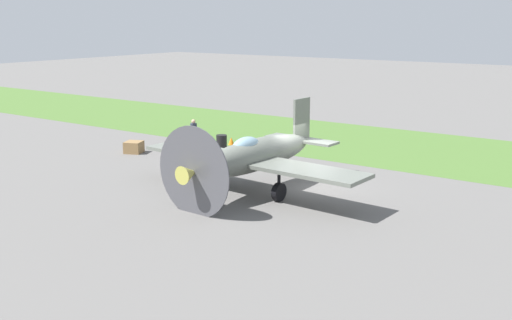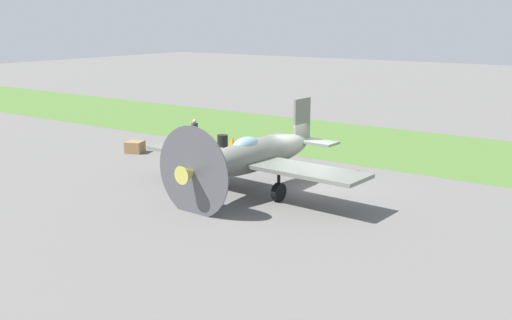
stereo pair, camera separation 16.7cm
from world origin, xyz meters
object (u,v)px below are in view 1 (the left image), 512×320
Objects in this scene: fuel_drum at (222,143)px; ground_crew_chief at (194,134)px; airplane_lead at (253,156)px; supply_crate at (134,147)px; runway_marker_cone at (231,141)px.

ground_crew_chief is at bearing 22.44° from fuel_drum.
airplane_lead is 8.69m from fuel_drum.
supply_crate is (3.66, 3.24, -0.13)m from fuel_drum.
fuel_drum is at bearing -138.49° from supply_crate.
airplane_lead is at bearing 132.48° from runway_marker_cone.
airplane_lead reaches higher than fuel_drum.
airplane_lead reaches higher than supply_crate.
ground_crew_chief is 1.92× the size of supply_crate.
fuel_drum is 4.89m from supply_crate.
runway_marker_cone is (6.86, -7.49, -1.40)m from airplane_lead.
ground_crew_chief is at bearing -30.65° from airplane_lead.
fuel_drum is at bearing 93.92° from ground_crew_chief.
fuel_drum is 1.74m from runway_marker_cone.
ground_crew_chief reaches higher than supply_crate.
airplane_lead is 24.62× the size of runway_marker_cone.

